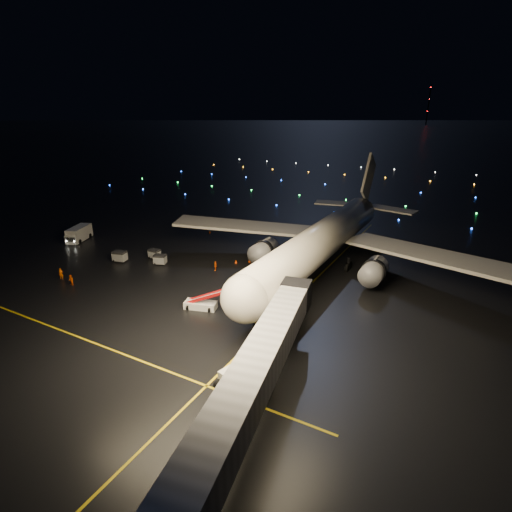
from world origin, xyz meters
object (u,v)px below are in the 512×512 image
object	(u,v)px
airliner	(331,216)
crew_a	(61,274)
belt_loader	(200,298)
crew_c	(216,266)
service_truck	(79,233)
baggage_cart_1	(160,259)
pushback_tug	(242,380)
baggage_cart_0	(154,254)
baggage_cart_2	(120,256)
crew_b	(71,280)

from	to	relation	value
airliner	crew_a	xyz separation A→B (m)	(-34.03, -26.78, -7.33)
crew_a	belt_loader	bearing A→B (deg)	-30.43
crew_c	airliner	bearing A→B (deg)	113.19
service_truck	baggage_cart_1	size ratio (longest dim) A/B	3.88
pushback_tug	crew_c	distance (m)	30.05
service_truck	crew_c	world-z (taller)	service_truck
service_truck	crew_c	xyz separation A→B (m)	(33.22, -0.29, -0.62)
crew_a	baggage_cart_0	size ratio (longest dim) A/B	0.94
baggage_cart_0	crew_a	bearing A→B (deg)	-116.27
service_truck	crew_a	world-z (taller)	service_truck
baggage_cart_2	crew_a	bearing A→B (deg)	-115.57
crew_a	crew_b	distance (m)	3.49
airliner	belt_loader	distance (m)	26.82
airliner	crew_b	distance (m)	41.90
crew_a	baggage_cart_1	bearing A→B (deg)	17.22
crew_b	service_truck	bearing A→B (deg)	150.90
crew_c	baggage_cart_0	size ratio (longest dim) A/B	0.84
crew_c	baggage_cart_2	world-z (taller)	baggage_cart_2
belt_loader	crew_c	xyz separation A→B (m)	(-5.75, 11.98, -0.71)
airliner	service_truck	world-z (taller)	airliner
crew_b	baggage_cart_1	size ratio (longest dim) A/B	0.83
service_truck	baggage_cart_0	size ratio (longest dim) A/B	4.01
airliner	crew_a	size ratio (longest dim) A/B	32.10
pushback_tug	crew_a	size ratio (longest dim) A/B	2.38
baggage_cart_1	crew_a	bearing A→B (deg)	-146.98
service_truck	airliner	bearing A→B (deg)	-8.30
baggage_cart_0	pushback_tug	bearing A→B (deg)	-37.89
belt_loader	baggage_cart_2	world-z (taller)	belt_loader
baggage_cart_1	baggage_cart_0	bearing A→B (deg)	128.31
pushback_tug	belt_loader	size ratio (longest dim) A/B	0.69
airliner	pushback_tug	size ratio (longest dim) A/B	13.51
crew_a	service_truck	bearing A→B (deg)	97.58
baggage_cart_2	pushback_tug	bearing A→B (deg)	-41.12
crew_b	baggage_cart_1	world-z (taller)	baggage_cart_1
pushback_tug	crew_c	size ratio (longest dim) A/B	2.68
service_truck	baggage_cart_2	size ratio (longest dim) A/B	3.53
service_truck	crew_c	size ratio (longest dim) A/B	4.80
crew_b	belt_loader	bearing A→B (deg)	21.36
airliner	baggage_cart_1	xyz separation A→B (m)	(-24.87, -14.45, -7.39)
crew_c	baggage_cart_0	world-z (taller)	baggage_cart_0
baggage_cart_0	belt_loader	bearing A→B (deg)	-33.90
belt_loader	baggage_cart_0	bearing A→B (deg)	132.09
airliner	crew_c	xyz separation A→B (m)	(-14.93, -12.30, -7.43)
airliner	crew_c	world-z (taller)	airliner
pushback_tug	baggage_cart_0	xyz separation A→B (m)	(-31.62, 22.95, -0.21)
service_truck	crew_b	xyz separation A→B (m)	(17.51, -15.59, -0.59)
crew_b	crew_c	xyz separation A→B (m)	(15.71, 15.30, -0.03)
belt_loader	service_truck	world-z (taller)	belt_loader
crew_a	crew_b	bearing A→B (deg)	-49.82
airliner	crew_b	world-z (taller)	airliner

